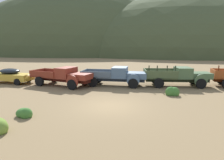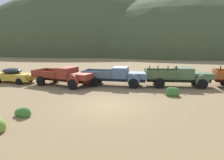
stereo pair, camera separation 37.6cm
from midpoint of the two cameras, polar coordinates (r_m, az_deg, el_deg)
The scene contains 9 objects.
ground_plane at distance 13.17m, azimuth -1.53°, elevation -7.69°, with size 300.00×300.00×0.00m, color olive.
hill_far_right at distance 90.77m, azimuth -10.23°, elevation 7.84°, with size 102.65×63.39×53.58m, color #424C2D.
hill_far_left at distance 91.90m, azimuth 20.43°, elevation 7.38°, with size 114.65×76.12×47.69m, color #424C2D.
car_faded_yellow at distance 23.26m, azimuth -27.77°, elevation 1.18°, with size 4.81×2.53×1.57m.
truck_rust_red at distance 19.64m, azimuth -14.13°, elevation 1.09°, with size 6.72×4.10×1.89m.
truck_chalk_blue at distance 19.30m, azimuth 1.55°, elevation 1.24°, with size 6.66×2.92×1.89m.
truck_weathered_green at distance 20.20m, azimuth 19.48°, elevation 1.08°, with size 6.44×2.45×2.16m.
bush_back_edge at distance 12.43m, azimuth -25.37°, elevation -9.02°, with size 1.05×0.90×0.71m.
bush_front_right at distance 16.46m, azimuth 16.91°, elevation -3.52°, with size 1.12×0.80×0.91m.
Camera 1 is at (1.06, -12.46, 4.14)m, focal length 30.70 mm.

